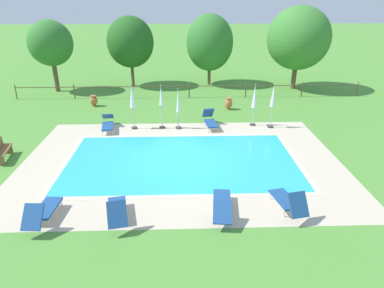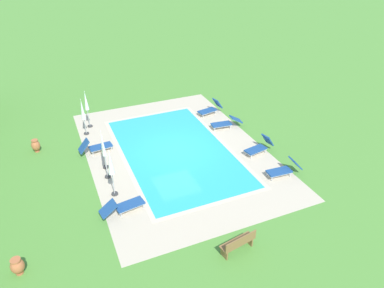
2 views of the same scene
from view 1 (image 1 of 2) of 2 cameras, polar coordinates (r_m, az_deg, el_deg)
name	(u,v)px [view 1 (image 1 of 2)]	position (r m, az deg, el deg)	size (l,w,h in m)	color
ground_plane	(182,161)	(15.40, -1.75, -2.81)	(160.00, 160.00, 0.00)	#518E38
pool_deck_paving	(182,161)	(15.40, -1.75, -2.80)	(14.19, 9.80, 0.01)	beige
swimming_pool_water	(182,161)	(15.40, -1.75, -2.80)	(10.12, 5.73, 0.01)	#2DB7C6
pool_coping_rim	(182,161)	(15.40, -1.75, -2.78)	(10.60, 6.21, 0.01)	beige
sun_lounger_north_near_steps	(43,211)	(12.34, -23.60, -10.21)	(0.71, 1.92, 0.96)	navy
sun_lounger_north_mid	(222,204)	(11.80, 5.03, -9.88)	(0.81, 2.10, 0.75)	navy
sun_lounger_north_far	(108,123)	(19.40, -13.88, 3.36)	(0.92, 2.10, 0.79)	navy
sun_lounger_north_end	(117,210)	(11.63, -12.38, -10.70)	(0.93, 1.89, 1.02)	navy
sun_lounger_south_near_corner	(210,120)	(19.24, 3.06, 3.95)	(0.80, 1.94, 0.96)	navy
sun_lounger_south_mid	(288,201)	(12.26, 15.73, -9.16)	(0.95, 1.90, 1.02)	navy
patio_umbrella_closed_row_west	(178,105)	(18.70, -2.34, 6.55)	(0.32, 0.32, 2.28)	#383838
patio_umbrella_closed_row_mid_west	(161,101)	(18.76, -5.16, 7.13)	(0.32, 0.32, 2.47)	#383838
patio_umbrella_closed_row_centre	(254,99)	(19.44, 10.37, 7.39)	(0.32, 0.32, 2.40)	#383838
patio_umbrella_closed_row_mid_east	(273,99)	(19.27, 13.34, 7.30)	(0.32, 0.32, 2.49)	#383838
patio_umbrella_closed_row_east	(132,99)	(18.85, -9.94, 7.46)	(0.32, 0.32, 2.53)	#383838
wooden_bench_lawn_side	(1,150)	(17.59, -29.25, -0.85)	(0.69, 1.55, 0.87)	olive
terracotta_urn_near_fence	(94,100)	(23.88, -16.09, 6.99)	(0.50, 0.50, 0.73)	#B7663D
terracotta_urn_by_tree	(229,103)	(22.39, 6.13, 6.77)	(0.48, 0.48, 0.78)	#B7663D
perimeter_fence	(189,88)	(24.88, -0.47, 9.32)	(24.76, 0.08, 1.05)	brown
tree_far_west	(210,43)	(28.42, 2.98, 16.53)	(3.73, 3.73, 5.58)	brown
tree_west_mid	(130,42)	(28.29, -10.25, 16.39)	(3.65, 3.65, 5.44)	brown
tree_centre	(50,43)	(28.18, -22.55, 15.25)	(3.23, 3.23, 5.26)	brown
tree_east_mid	(299,38)	(28.12, 17.36, 16.49)	(4.73, 4.73, 6.21)	brown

